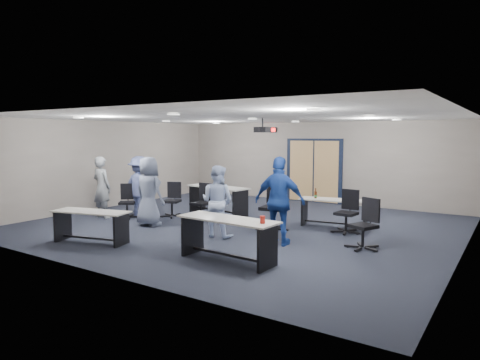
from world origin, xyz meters
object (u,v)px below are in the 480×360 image
Objects in this scene: chair_back_b at (201,202)px; chair_back_d at (346,212)px; chair_loose_left at (127,201)px; person_gray at (102,187)px; table_back_left at (218,195)px; person_back at (140,187)px; chair_back_a at (172,200)px; table_back_right at (334,208)px; table_front_right at (228,232)px; chair_loose_right at (363,224)px; person_plaid at (149,191)px; person_navy at (280,201)px; table_front_left at (91,221)px; chair_back_c at (272,206)px; person_lightblue at (217,201)px.

chair_back_d is at bearing 11.14° from chair_back_b.
person_gray reaches higher than chair_loose_left.
table_back_left is 1.21× the size of person_back.
chair_back_b is (0.97, 0.06, 0.01)m from chair_back_a.
table_back_left is at bearing 173.12° from table_back_right.
chair_loose_left is at bearing -158.33° from chair_back_a.
table_front_right is at bearing -55.46° from chair_back_a.
chair_loose_right is 0.59× the size of person_plaid.
person_navy reaches higher than person_back.
person_back is (0.16, 0.34, 0.38)m from chair_loose_left.
table_back_right is 4.61m from person_plaid.
person_gray reaches higher than chair_back_b.
table_back_left is 3.21m from person_gray.
chair_loose_left is (-4.59, 1.76, -0.07)m from table_front_right.
person_navy is at bearing 83.79° from table_front_right.
chair_back_a is at bearing -118.45° from table_back_left.
table_front_right is 4.51m from chair_back_a.
person_plaid is 1.02× the size of person_back.
person_navy is (-1.55, -0.62, 0.41)m from chair_loose_right.
chair_loose_right is 1.71m from person_navy.
person_navy reaches higher than chair_back_a.
chair_back_d is 0.99× the size of chair_loose_right.
table_front_right is 3.85m from table_back_right.
table_back_right is 1.84× the size of chair_back_a.
table_back_left reaches higher than table_front_left.
chair_back_c is 1.17× the size of chair_back_d.
person_plaid is (1.20, -0.35, 0.40)m from chair_loose_left.
person_plaid is (-2.84, -1.22, 0.28)m from chair_back_c.
table_front_right is 1.22× the size of person_lightblue.
chair_loose_left is at bearing -123.30° from table_back_left.
person_lightblue is (1.90, 1.90, 0.34)m from table_front_left.
person_plaid is 0.94× the size of person_navy.
table_back_right is 1.04× the size of person_back.
chair_back_a is 1.27m from person_plaid.
chair_back_d is 0.58× the size of person_plaid.
chair_back_a is at bearing -72.83° from person_plaid.
person_gray is at bearing -157.85° from chair_back_d.
person_back reaches higher than chair_back_c.
chair_loose_left is (-1.87, -0.87, -0.03)m from chair_back_b.
person_lightblue is at bearing -136.62° from table_back_right.
person_gray is 3.94m from person_lightblue.
table_front_left is 5.68m from table_back_right.
chair_loose_left is 0.53m from person_back.
chair_loose_left is at bearing -11.85° from person_lightblue.
table_back_right is at bearing 139.53° from chair_back_d.
chair_loose_left is (-5.12, -2.05, -0.01)m from table_back_right.
chair_loose_right is at bearing -172.21° from person_lightblue.
chair_back_b reaches higher than chair_back_a.
chair_loose_right is (4.67, -1.50, -0.04)m from table_back_left.
person_back is (-4.96, -1.72, 0.37)m from table_back_right.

